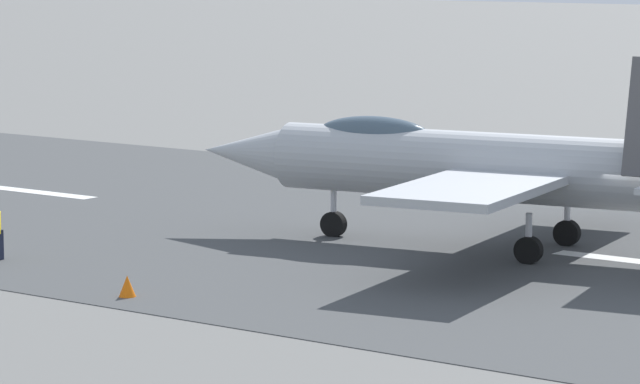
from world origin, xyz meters
TOP-DOWN VIEW (x-y plane):
  - fighter_jet at (5.09, 0.73)m, footprint 17.58×14.29m
  - marker_cone_mid at (8.71, 11.80)m, footprint 0.44×0.44m

SIDE VIEW (x-z plane):
  - marker_cone_mid at x=8.71m, z-range 0.00..0.55m
  - fighter_jet at x=5.09m, z-range -0.38..5.27m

